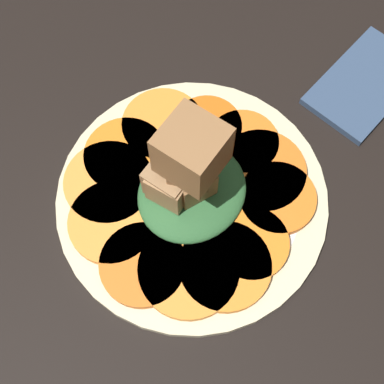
% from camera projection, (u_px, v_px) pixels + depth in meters
% --- Properties ---
extents(table_slab, '(1.20, 1.20, 0.02)m').
position_uv_depth(table_slab, '(192.00, 204.00, 0.52)').
color(table_slab, black).
rests_on(table_slab, ground).
extents(plate, '(0.26, 0.26, 0.01)m').
position_uv_depth(plate, '(192.00, 199.00, 0.50)').
color(plate, beige).
rests_on(plate, table_slab).
extents(carrot_slice_0, '(0.09, 0.09, 0.01)m').
position_uv_depth(carrot_slice_0, '(189.00, 269.00, 0.47)').
color(carrot_slice_0, orange).
rests_on(carrot_slice_0, plate).
extents(carrot_slice_1, '(0.08, 0.08, 0.01)m').
position_uv_depth(carrot_slice_1, '(225.00, 266.00, 0.47)').
color(carrot_slice_1, orange).
rests_on(carrot_slice_1, plate).
extents(carrot_slice_2, '(0.07, 0.07, 0.01)m').
position_uv_depth(carrot_slice_2, '(252.00, 242.00, 0.48)').
color(carrot_slice_2, orange).
rests_on(carrot_slice_2, plate).
extents(carrot_slice_3, '(0.07, 0.07, 0.01)m').
position_uv_depth(carrot_slice_3, '(277.00, 198.00, 0.49)').
color(carrot_slice_3, orange).
rests_on(carrot_slice_3, plate).
extents(carrot_slice_4, '(0.09, 0.09, 0.01)m').
position_uv_depth(carrot_slice_4, '(261.00, 171.00, 0.50)').
color(carrot_slice_4, orange).
rests_on(carrot_slice_4, plate).
extents(carrot_slice_5, '(0.07, 0.07, 0.01)m').
position_uv_depth(carrot_slice_5, '(241.00, 141.00, 0.52)').
color(carrot_slice_5, orange).
rests_on(carrot_slice_5, plate).
extents(carrot_slice_6, '(0.07, 0.07, 0.01)m').
position_uv_depth(carrot_slice_6, '(207.00, 127.00, 0.52)').
color(carrot_slice_6, orange).
rests_on(carrot_slice_6, plate).
extents(carrot_slice_7, '(0.08, 0.08, 0.01)m').
position_uv_depth(carrot_slice_7, '(163.00, 125.00, 0.52)').
color(carrot_slice_7, orange).
rests_on(carrot_slice_7, plate).
extents(carrot_slice_8, '(0.08, 0.08, 0.01)m').
position_uv_depth(carrot_slice_8, '(126.00, 156.00, 0.51)').
color(carrot_slice_8, orange).
rests_on(carrot_slice_8, plate).
extents(carrot_slice_9, '(0.08, 0.08, 0.01)m').
position_uv_depth(carrot_slice_9, '(109.00, 182.00, 0.50)').
color(carrot_slice_9, '#F99438').
rests_on(carrot_slice_9, plate).
extents(carrot_slice_10, '(0.08, 0.08, 0.01)m').
position_uv_depth(carrot_slice_10, '(112.00, 222.00, 0.48)').
color(carrot_slice_10, orange).
rests_on(carrot_slice_10, plate).
extents(carrot_slice_11, '(0.08, 0.08, 0.01)m').
position_uv_depth(carrot_slice_11, '(143.00, 265.00, 0.47)').
color(carrot_slice_11, orange).
rests_on(carrot_slice_11, plate).
extents(center_pile, '(0.11, 0.09, 0.12)m').
position_uv_depth(center_pile, '(188.00, 176.00, 0.46)').
color(center_pile, '#2D6033').
rests_on(center_pile, plate).
extents(fork, '(0.18, 0.09, 0.00)m').
position_uv_depth(fork, '(137.00, 168.00, 0.51)').
color(fork, '#B2B2B7').
rests_on(fork, plate).
extents(napkin, '(0.13, 0.08, 0.01)m').
position_uv_depth(napkin, '(365.00, 84.00, 0.56)').
color(napkin, '#334766').
rests_on(napkin, table_slab).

